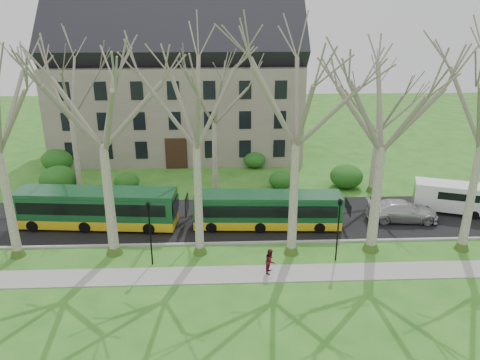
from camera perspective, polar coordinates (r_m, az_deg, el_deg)
name	(u,v)px	position (r m, az deg, el deg)	size (l,w,h in m)	color
ground	(244,255)	(31.93, 0.49, -9.07)	(120.00, 120.00, 0.00)	#2C6D1F
sidewalk	(246,274)	(29.77, 0.73, -11.41)	(70.00, 2.00, 0.06)	gray
road	(240,219)	(36.79, 0.06, -4.79)	(80.00, 8.00, 0.06)	black
curb	(243,243)	(33.20, 0.36, -7.69)	(80.00, 0.25, 0.14)	#A5A39E
building	(178,80)	(52.48, -7.54, 11.95)	(26.50, 12.20, 16.00)	gray
tree_row_verge	(244,154)	(29.39, 0.50, 3.16)	(49.00, 7.00, 14.00)	gray
tree_row_far	(222,128)	(39.92, -2.20, 6.37)	(33.00, 7.00, 12.00)	gray
lamp_row	(245,227)	(29.84, 0.60, -5.73)	(36.22, 0.22, 4.30)	black
hedges	(187,172)	(44.37, -6.45, 0.98)	(30.60, 8.60, 2.00)	#175016
bus_lead	(97,208)	(36.63, -17.08, -3.28)	(11.89, 2.48, 2.97)	#144825
bus_follow	(267,210)	(35.07, 3.34, -3.65)	(10.89, 2.27, 2.72)	#144825
sedan	(402,211)	(38.37, 19.16, -3.57)	(2.20, 5.40, 1.57)	silver
van_a	(450,198)	(41.15, 24.25, -2.00)	(5.53, 2.01, 2.41)	white
pedestrian_b	(270,261)	(29.57, 3.71, -9.81)	(0.78, 0.61, 1.60)	#50121D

